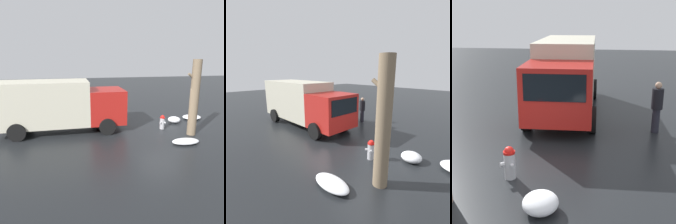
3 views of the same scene
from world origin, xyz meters
The scene contains 7 objects.
ground_plane centered at (0.00, 0.00, 0.00)m, with size 60.00×60.00×0.00m, color black.
fire_hydrant centered at (0.00, 0.00, 0.42)m, with size 0.43×0.40×0.82m.
tree_trunk centered at (-1.19, 1.15, 2.00)m, with size 0.70×0.46×3.98m.
delivery_truck centered at (5.83, -0.68, 1.55)m, with size 6.98×2.60×2.84m.
pedestrian centered at (3.62, -3.95, 0.94)m, with size 0.38×0.38×1.72m.
snow_pile_by_hydrant centered at (-0.22, 2.33, 0.13)m, with size 1.36×0.68×0.26m.
snow_pile_curbside centered at (-1.24, -0.99, 0.20)m, with size 0.78×0.73×0.39m.
Camera 2 is at (-3.80, 5.47, 3.53)m, focal length 28.00 mm.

